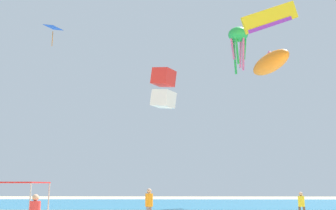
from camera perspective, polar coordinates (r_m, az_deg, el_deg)
ocean_strip at (r=45.18m, az=0.11°, el=-14.41°), size 110.00×23.64×0.03m
canopy_tent at (r=20.14m, az=-22.22°, el=-10.90°), size 2.89×2.61×2.24m
person_leftmost at (r=26.17m, az=19.24°, el=-13.62°), size 0.39×0.39×1.66m
person_central at (r=22.99m, az=-2.84°, el=-14.25°), size 0.45×0.48×1.89m
kite_parafoil_yellow at (r=41.45m, az=14.88°, el=12.41°), size 6.05×1.18×3.69m
kite_box_red at (r=32.13m, az=-0.68°, el=2.54°), size 2.25×2.18×3.45m
kite_diamond_blue at (r=48.19m, az=-16.74°, el=10.86°), size 2.26×2.28×2.58m
kite_octopus_green at (r=46.73m, az=10.41°, el=9.96°), size 2.52×2.52×5.52m
kite_inflatable_orange at (r=31.54m, az=14.95°, el=6.09°), size 2.99×5.37×1.97m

